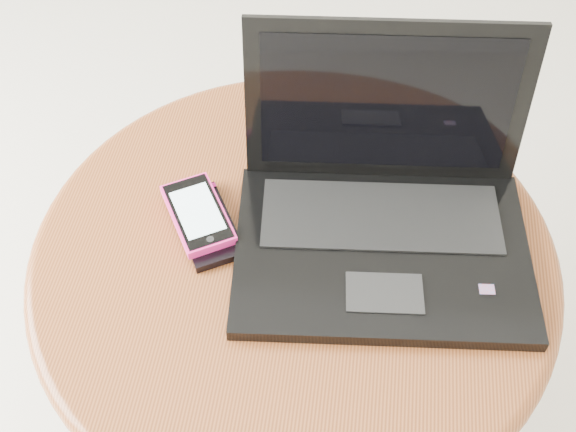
# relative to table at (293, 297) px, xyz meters

# --- Properties ---
(table) EXTENTS (0.66, 0.66, 0.52)m
(table) POSITION_rel_table_xyz_m (0.00, 0.00, 0.00)
(table) COLOR #562314
(table) RESTS_ON ground
(laptop) EXTENTS (0.38, 0.32, 0.23)m
(laptop) POSITION_rel_table_xyz_m (0.10, 0.04, 0.15)
(laptop) COLOR black
(laptop) RESTS_ON table
(phone_black) EXTENTS (0.12, 0.14, 0.01)m
(phone_black) POSITION_rel_table_xyz_m (-0.11, 0.02, 0.12)
(phone_black) COLOR black
(phone_black) RESTS_ON table
(phone_pink) EXTENTS (0.11, 0.13, 0.01)m
(phone_pink) POSITION_rel_table_xyz_m (-0.12, 0.02, 0.13)
(phone_pink) COLOR #FF268C
(phone_pink) RESTS_ON phone_black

